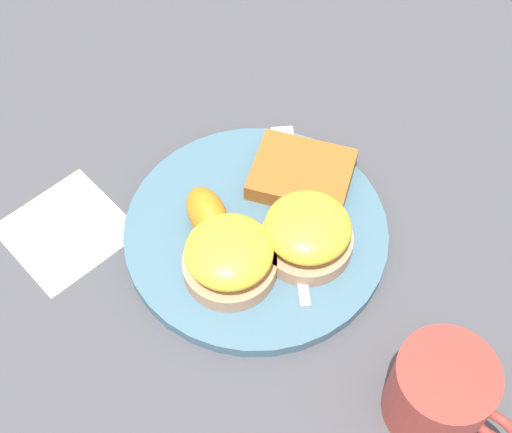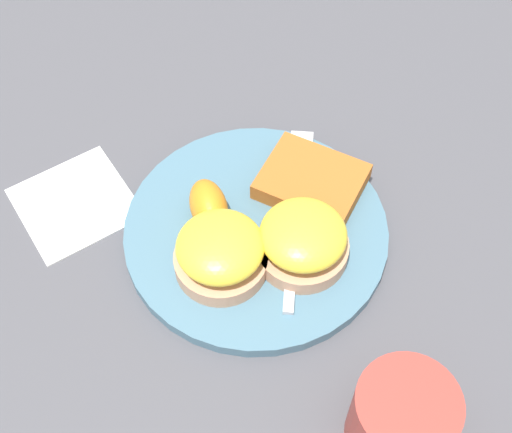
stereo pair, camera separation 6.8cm
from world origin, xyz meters
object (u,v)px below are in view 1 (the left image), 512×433
object	(u,v)px
hashbrown_patty	(304,176)
fork	(292,196)
orange_wedge	(207,214)
sandwich_benedict_left	(229,257)
cup	(440,392)
sandwich_benedict_right	(307,233)

from	to	relation	value
hashbrown_patty	fork	distance (m)	0.03
orange_wedge	sandwich_benedict_left	bearing A→B (deg)	-27.86
cup	sandwich_benedict_left	bearing A→B (deg)	-178.19
hashbrown_patty	orange_wedge	distance (m)	0.11
sandwich_benedict_right	fork	xyz separation A→B (m)	(-0.05, 0.04, -0.02)
cup	orange_wedge	bearing A→B (deg)	175.93
sandwich_benedict_left	hashbrown_patty	bearing A→B (deg)	93.46
sandwich_benedict_left	orange_wedge	size ratio (longest dim) A/B	1.48
orange_wedge	fork	size ratio (longest dim) A/B	0.36
sandwich_benedict_right	fork	world-z (taller)	sandwich_benedict_right
sandwich_benedict_right	fork	bearing A→B (deg)	139.73
sandwich_benedict_right	orange_wedge	world-z (taller)	sandwich_benedict_right
sandwich_benedict_right	orange_wedge	xyz separation A→B (m)	(-0.09, -0.04, -0.00)
sandwich_benedict_left	fork	bearing A→B (deg)	92.67
sandwich_benedict_right	orange_wedge	bearing A→B (deg)	-155.96
fork	hashbrown_patty	bearing A→B (deg)	96.83
orange_wedge	cup	world-z (taller)	cup
sandwich_benedict_left	cup	size ratio (longest dim) A/B	0.80
cup	fork	bearing A→B (deg)	156.28
sandwich_benedict_left	orange_wedge	distance (m)	0.06
orange_wedge	fork	bearing A→B (deg)	60.80
hashbrown_patty	fork	bearing A→B (deg)	-83.17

